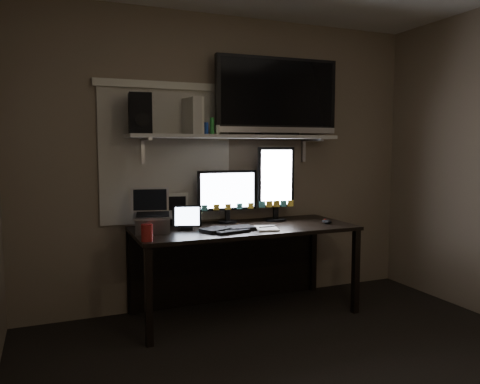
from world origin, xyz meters
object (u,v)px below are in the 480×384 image
desk (239,245)px  monitor_landscape (227,196)px  laptop (153,211)px  cup (147,233)px  game_console (193,116)px  speaker (140,114)px  monitor_portrait (276,183)px  mouse (327,222)px  keyboard (228,229)px  tv (277,97)px  tablet (187,218)px

desk → monitor_landscape: monitor_landscape is taller
laptop → cup: bearing=-95.9°
monitor_landscape → game_console: game_console is taller
game_console → speaker: (-0.44, -0.06, 0.01)m
monitor_portrait → mouse: 0.55m
desk → mouse: (0.70, -0.25, 0.19)m
keyboard → tv: 1.26m
cup → speaker: 0.96m
cup → tablet: bearing=39.7°
mouse → game_console: 1.43m
monitor_portrait → keyboard: monitor_portrait is taller
monitor_portrait → tv: 0.75m
cup → tv: (1.24, 0.48, 1.02)m
keyboard → speaker: speaker is taller
tablet → tv: tv is taller
tablet → game_console: game_console is taller
speaker → mouse: bearing=-4.9°
keyboard → tablet: bearing=140.1°
laptop → keyboard: bearing=-1.5°
monitor_portrait → keyboard: bearing=-145.2°
tv → monitor_landscape: bearing=176.7°
desk → cup: cup is taller
mouse → tablet: tablet is taller
monitor_landscape → keyboard: monitor_landscape is taller
monitor_landscape → mouse: bearing=-24.4°
monitor_portrait → cup: 1.35m
mouse → speaker: speaker is taller
monitor_landscape → game_console: 0.73m
desk → speaker: bearing=176.6°
monitor_landscape → mouse: (0.76, -0.37, -0.21)m
mouse → cup: cup is taller
monitor_landscape → laptop: bearing=-161.2°
laptop → monitor_portrait: bearing=21.2°
monitor_landscape → speaker: speaker is taller
desk → laptop: bearing=-172.9°
tv → game_console: size_ratio=3.74×
monitor_portrait → mouse: size_ratio=6.73×
game_console → monitor_landscape: bearing=-7.5°
monitor_portrait → speaker: 1.31m
laptop → cup: laptop is taller
monitor_portrait → game_console: bearing=-176.5°
cup → speaker: (0.05, 0.45, 0.84)m
tv → mouse: bearing=-43.9°
desk → monitor_portrait: (0.38, 0.07, 0.51)m
monitor_landscape → tablet: 0.49m
desk → cup: 0.97m
monitor_landscape → laptop: monitor_landscape is taller
desk → laptop: laptop is taller
tv → monitor_portrait: bearing=-140.1°
keyboard → tablet: 0.34m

